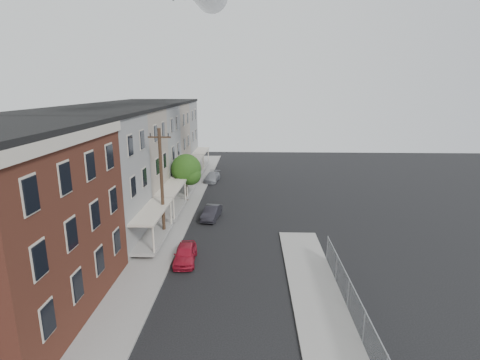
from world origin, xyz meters
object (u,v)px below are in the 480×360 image
object	(u,v)px
street_tree	(187,170)
car_near	(185,254)
car_mid	(212,213)
car_far	(212,177)
utility_pole	(162,182)

from	to	relation	value
street_tree	car_near	world-z (taller)	street_tree
car_near	car_mid	bearing A→B (deg)	80.62
car_mid	car_far	xyz separation A→B (m)	(-1.44, 14.32, -0.03)
street_tree	car_near	bearing A→B (deg)	-81.28
street_tree	car_near	size ratio (longest dim) A/B	1.41
street_tree	utility_pole	bearing A→B (deg)	-91.89
car_near	car_far	world-z (taller)	car_near
car_far	street_tree	bearing A→B (deg)	-94.07
car_near	utility_pole	bearing A→B (deg)	115.84
car_near	car_far	size ratio (longest dim) A/B	0.91
street_tree	car_mid	size ratio (longest dim) A/B	1.39
street_tree	car_mid	bearing A→B (deg)	-60.00
utility_pole	car_far	world-z (taller)	utility_pole
car_near	street_tree	bearing A→B (deg)	95.07
car_mid	utility_pole	bearing A→B (deg)	-119.58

